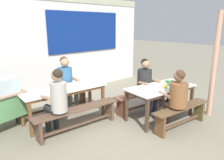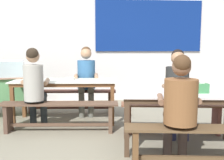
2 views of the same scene
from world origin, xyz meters
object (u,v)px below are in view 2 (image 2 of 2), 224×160
Objects in this scene: person_center_facing at (86,76)px; soup_bowl at (70,79)px; person_right_near_table at (177,86)px; bench_far_front at (59,112)px; bench_far_back at (70,97)px; tissue_box at (202,88)px; condiment_jar at (185,90)px; bench_near_back at (172,114)px; person_left_back_turned at (35,84)px; person_near_front at (180,103)px; bench_near_front at (193,141)px; dining_table_near at (182,98)px; dining_table_far at (65,84)px.

soup_bowl is (-0.28, -0.49, 0.00)m from person_center_facing.
person_center_facing is at bearing 136.05° from person_right_near_table.
person_center_facing is at bearing 69.41° from bench_far_front.
person_center_facing is at bearing -13.51° from bench_far_back.
tissue_box reaches higher than condiment_jar.
person_right_near_table reaches higher than soup_bowl.
bench_near_back is at bearing 104.38° from tissue_box.
person_right_near_table is (2.18, -0.36, -0.00)m from person_left_back_turned.
person_near_front is at bearing -36.37° from person_left_back_turned.
person_left_back_turned reaches higher than bench_far_back.
bench_near_front is (-0.14, -1.15, -0.00)m from bench_near_back.
bench_near_back is 1.24× the size of person_right_near_table.
condiment_jar is at bearing 62.55° from person_near_front.
bench_far_front is 2.15m from tissue_box.
soup_bowl is (-1.55, 1.47, -0.03)m from condiment_jar.
person_right_near_table is (1.72, -1.42, 0.42)m from bench_far_back.
bench_far_front is at bearing 173.39° from bench_near_back.
bench_far_back is 11.84× the size of tissue_box.
soup_bowl is at bearing -119.50° from person_center_facing.
person_center_facing reaches higher than person_near_front.
bench_near_back is (1.68, -1.36, -0.01)m from bench_far_back.
dining_table_near reaches higher than bench_near_front.
dining_table_far is at bearing 86.16° from bench_far_front.
bench_far_back is 2.64m from condiment_jar.
person_right_near_table is 8.33× the size of tissue_box.
person_near_front is (1.44, -1.85, 0.05)m from dining_table_far.
person_center_facing reaches higher than bench_far_front.
dining_table_far is 1.92m from bench_near_back.
bench_far_back and bench_far_front have the same top height.
person_near_front is 0.45m from condiment_jar.
dining_table_near is 1.34× the size of person_near_front.
condiment_jar is (1.64, -1.46, 0.12)m from dining_table_far.
dining_table_far is 11.69× the size of soup_bowl.
bench_near_front is at bearing -28.87° from person_near_front.
person_near_front is at bearing -112.59° from dining_table_near.
dining_table_far is 0.13m from soup_bowl.
person_near_front is 0.96× the size of person_right_near_table.
bench_far_front is 2.11m from bench_near_front.
dining_table_far is 0.65m from person_left_back_turned.
bench_near_front is (1.54, -2.51, -0.01)m from bench_far_back.
tissue_box reaches higher than bench_far_back.
bench_far_front is (-1.68, 0.78, -0.35)m from dining_table_near.
bench_far_front is at bearing -110.59° from person_center_facing.
dining_table_near is at bearing 67.41° from person_near_front.
person_left_back_turned reaches higher than dining_table_far.
condiment_jar is at bearing -91.83° from dining_table_near.
condiment_jar is 2.14m from soup_bowl.
dining_table_near is at bearing -55.40° from person_center_facing.
person_near_front is (-0.14, 0.08, 0.41)m from bench_near_front.
dining_table_far is 1.43× the size of person_left_back_turned.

